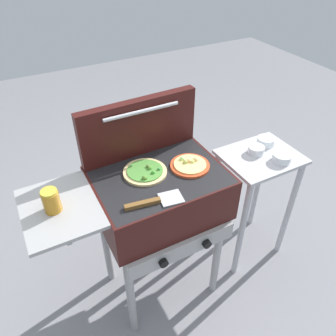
{
  "coord_description": "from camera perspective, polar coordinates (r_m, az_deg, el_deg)",
  "views": [
    {
      "loc": [
        -0.54,
        -1.12,
        1.9
      ],
      "look_at": [
        0.05,
        0.0,
        0.92
      ],
      "focal_mm": 35.25,
      "sensor_mm": 36.0,
      "label": 1
    }
  ],
  "objects": [
    {
      "name": "ground_plane",
      "position": [
        2.27,
        -1.18,
        -19.13
      ],
      "size": [
        8.0,
        8.0,
        0.0
      ],
      "primitive_type": "plane",
      "color": "gray"
    },
    {
      "name": "grill",
      "position": [
        1.68,
        -1.87,
        -5.14
      ],
      "size": [
        0.96,
        0.53,
        0.9
      ],
      "color": "#38110F",
      "rests_on": "ground_plane"
    },
    {
      "name": "grill_lid_open",
      "position": [
        1.67,
        -5.0,
        7.06
      ],
      "size": [
        0.63,
        0.09,
        0.3
      ],
      "color": "#38110F",
      "rests_on": "grill"
    },
    {
      "name": "pizza_cheese",
      "position": [
        1.64,
        3.79,
        0.57
      ],
      "size": [
        0.2,
        0.2,
        0.04
      ],
      "color": "#C64723",
      "rests_on": "grill"
    },
    {
      "name": "pizza_veggie",
      "position": [
        1.6,
        -3.96,
        -0.63
      ],
      "size": [
        0.21,
        0.21,
        0.03
      ],
      "color": "#E0C17F",
      "rests_on": "grill"
    },
    {
      "name": "sauce_jar",
      "position": [
        1.46,
        -19.55,
        -5.36
      ],
      "size": [
        0.07,
        0.07,
        0.11
      ],
      "color": "#B77A1E",
      "rests_on": "grill"
    },
    {
      "name": "spatula",
      "position": [
        1.44,
        -2.34,
        -5.79
      ],
      "size": [
        0.27,
        0.1,
        0.02
      ],
      "color": "#B7BABF",
      "rests_on": "grill"
    },
    {
      "name": "prep_table",
      "position": [
        2.12,
        14.77,
        -2.98
      ],
      "size": [
        0.44,
        0.36,
        0.79
      ],
      "color": "#B2B2B7",
      "rests_on": "ground_plane"
    },
    {
      "name": "topping_bowl_near",
      "position": [
        1.98,
        14.98,
        3.0
      ],
      "size": [
        0.1,
        0.1,
        0.04
      ],
      "color": "silver",
      "rests_on": "prep_table"
    },
    {
      "name": "topping_bowl_far",
      "position": [
        1.96,
        19.09,
        1.64
      ],
      "size": [
        0.1,
        0.1,
        0.04
      ],
      "color": "silver",
      "rests_on": "prep_table"
    },
    {
      "name": "topping_bowl_middle",
      "position": [
        2.08,
        16.54,
        4.44
      ],
      "size": [
        0.11,
        0.11,
        0.04
      ],
      "color": "silver",
      "rests_on": "prep_table"
    }
  ]
}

